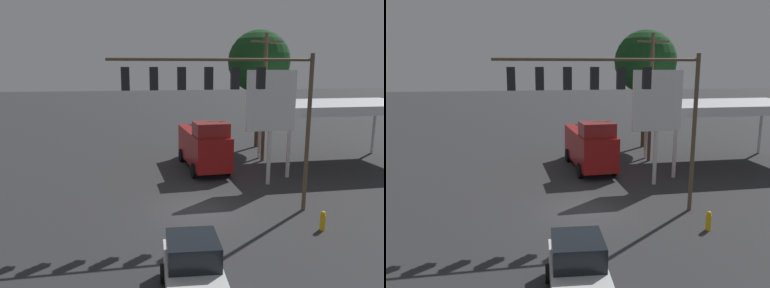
# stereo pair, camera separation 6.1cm
# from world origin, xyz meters

# --- Properties ---
(ground_plane) EXTENTS (200.00, 200.00, 0.00)m
(ground_plane) POSITION_xyz_m (0.00, 0.00, 0.00)
(ground_plane) COLOR #2D2D30
(traffic_signal_assembly) EXTENTS (9.49, 0.43, 7.68)m
(traffic_signal_assembly) POSITION_xyz_m (-1.07, 0.83, 6.03)
(traffic_signal_assembly) COLOR brown
(traffic_signal_assembly) RESTS_ON ground
(utility_pole) EXTENTS (2.40, 0.26, 9.47)m
(utility_pole) POSITION_xyz_m (-6.76, -9.11, 5.02)
(utility_pole) COLOR brown
(utility_pole) RESTS_ON ground
(gas_station_canopy) EXTENTS (11.12, 6.53, 4.57)m
(gas_station_canopy) POSITION_xyz_m (-11.77, -7.36, 4.23)
(gas_station_canopy) COLOR silver
(gas_station_canopy) RESTS_ON ground
(price_sign) EXTENTS (2.99, 0.27, 6.89)m
(price_sign) POSITION_xyz_m (-5.01, -3.51, 4.89)
(price_sign) COLOR silver
(price_sign) RESTS_ON ground
(delivery_truck) EXTENTS (2.74, 6.87, 3.58)m
(delivery_truck) POSITION_xyz_m (-1.85, -7.68, 1.69)
(delivery_truck) COLOR maroon
(delivery_truck) RESTS_ON ground
(hatchback_crossing) EXTENTS (2.17, 3.91, 1.97)m
(hatchback_crossing) POSITION_xyz_m (1.63, 7.24, 0.95)
(hatchback_crossing) COLOR silver
(hatchback_crossing) RESTS_ON ground
(street_tree) EXTENTS (5.34, 5.34, 10.20)m
(street_tree) POSITION_xyz_m (-8.09, -14.18, 7.51)
(street_tree) COLOR #4C331E
(street_tree) RESTS_ON ground
(fire_hydrant) EXTENTS (0.24, 0.24, 0.88)m
(fire_hydrant) POSITION_xyz_m (-4.90, 3.21, 0.44)
(fire_hydrant) COLOR gold
(fire_hydrant) RESTS_ON ground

